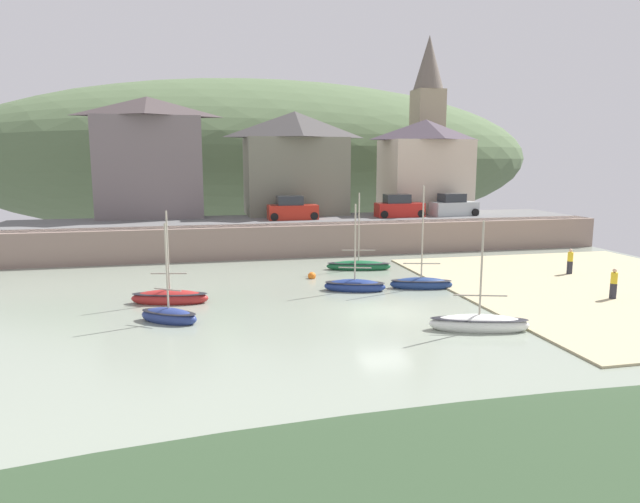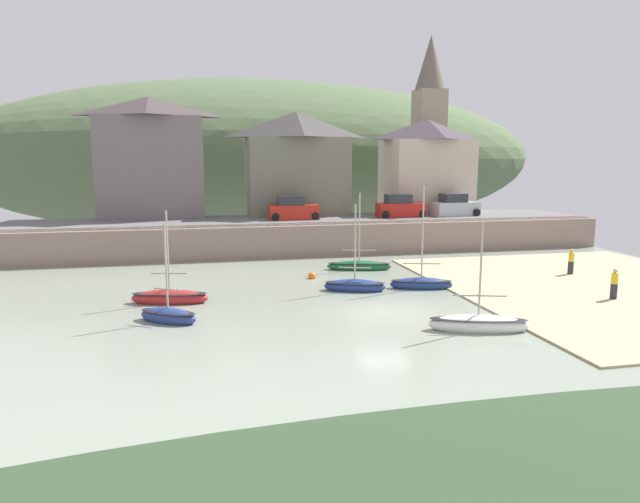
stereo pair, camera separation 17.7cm
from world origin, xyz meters
name	(u,v)px [view 2 (the right image)]	position (x,y,z in m)	size (l,w,h in m)	color
ground	(518,380)	(1.40, -9.56, 0.16)	(48.00, 41.00, 0.61)	gray
quay_seawall	(313,237)	(0.00, 17.50, 1.36)	(48.00, 9.40, 2.40)	gray
hillside_backdrop	(255,159)	(-0.42, 55.20, 7.35)	(80.00, 44.00, 21.01)	#516743
waterfront_building_left	(151,157)	(-12.43, 25.20, 7.52)	(8.98, 5.10, 10.11)	slate
waterfront_building_centre	(296,162)	(0.11, 25.20, 7.03)	(9.13, 5.81, 9.11)	slate
waterfront_building_right	(426,165)	(12.58, 25.20, 6.76)	(7.91, 6.17, 8.59)	beige
church_with_spire	(429,120)	(14.41, 29.20, 11.17)	(3.00, 3.00, 17.02)	gray
motorboat_with_cabin	(355,286)	(-0.21, 4.63, 0.28)	(3.69, 2.27, 5.10)	navy
sailboat_far_left	(168,316)	(-10.26, 0.46, 0.29)	(3.00, 2.48, 4.75)	navy
fishing_boat_green	(478,324)	(2.97, -3.82, 0.30)	(4.44, 2.26, 5.02)	white
sailboat_tall_mast	(359,266)	(1.75, 10.47, 0.27)	(4.44, 2.03, 5.34)	#175A31
sailboat_nearest_shore	(170,297)	(-10.33, 4.01, 0.30)	(4.13, 1.96, 5.00)	#A62523
dinghy_open_wooden	(421,283)	(3.69, 4.34, 0.29)	(3.73, 1.88, 6.09)	navy
parked_car_near_slipway	(293,210)	(-0.99, 20.70, 3.20)	(4.10, 1.82, 1.95)	#B52618
parked_car_by_wall	(400,208)	(8.39, 20.70, 3.20)	(4.13, 1.82, 1.95)	red
parked_car_end_of_row	(455,207)	(13.50, 20.70, 3.20)	(4.24, 2.08, 1.95)	#B0BBBC
person_on_slipway	(614,283)	(12.43, -0.55, 0.98)	(0.34, 0.34, 1.62)	#282833
person_near_water	(571,260)	(14.40, 5.69, 0.98)	(0.34, 0.34, 1.62)	#282833
mooring_buoy	(312,276)	(-1.91, 8.37, 0.15)	(0.50, 0.50, 0.50)	orange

